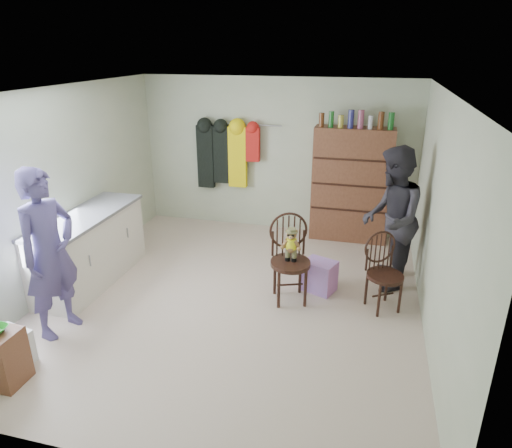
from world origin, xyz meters
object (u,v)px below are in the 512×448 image
(chair_far, at_px, (383,269))
(dresser, at_px, (351,184))
(counter, at_px, (90,248))
(chair_front, at_px, (290,252))

(chair_far, height_order, dresser, dresser)
(chair_far, bearing_deg, counter, 153.11)
(counter, bearing_deg, chair_far, 4.23)
(chair_front, distance_m, chair_far, 1.11)
(counter, height_order, chair_far, same)
(counter, height_order, chair_front, chair_front)
(counter, distance_m, dresser, 3.96)
(chair_far, bearing_deg, dresser, 73.30)
(chair_far, distance_m, dresser, 2.13)
(dresser, bearing_deg, chair_far, -75.58)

